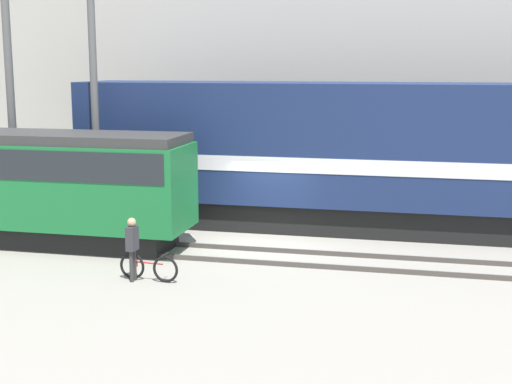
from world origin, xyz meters
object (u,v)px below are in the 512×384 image
utility_pole_center (95,111)px  freight_locomotive (363,155)px  person (132,243)px  streetcar (37,181)px  bicycle (149,267)px  utility_pole_left (11,96)px

utility_pole_center → freight_locomotive: bearing=13.5°
freight_locomotive → person: bearing=-126.9°
freight_locomotive → person: (-5.39, -7.19, -1.60)m
person → utility_pole_center: (-3.37, 5.08, 3.08)m
streetcar → bicycle: bearing=-30.6°
freight_locomotive → utility_pole_left: 12.22m
freight_locomotive → person: freight_locomotive is taller
streetcar → person: (4.43, -2.98, -1.01)m
bicycle → person: bearing=-163.4°
freight_locomotive → bicycle: size_ratio=11.56×
bicycle → person: (-0.39, -0.12, 0.68)m
streetcar → freight_locomotive: bearing=23.2°
streetcar → utility_pole_center: size_ratio=1.19×
streetcar → utility_pole_left: 3.89m
utility_pole_center → bicycle: bearing=-52.8°
freight_locomotive → utility_pole_left: utility_pole_left is taller
streetcar → person: streetcar is taller
freight_locomotive → utility_pole_left: bearing=-169.9°
person → streetcar: bearing=146.1°
person → utility_pole_center: 6.83m
freight_locomotive → bicycle: bearing=-125.2°
bicycle → person: size_ratio=0.99×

